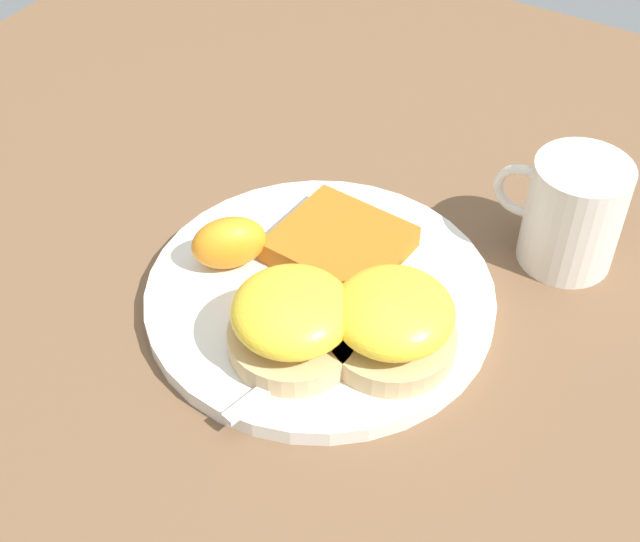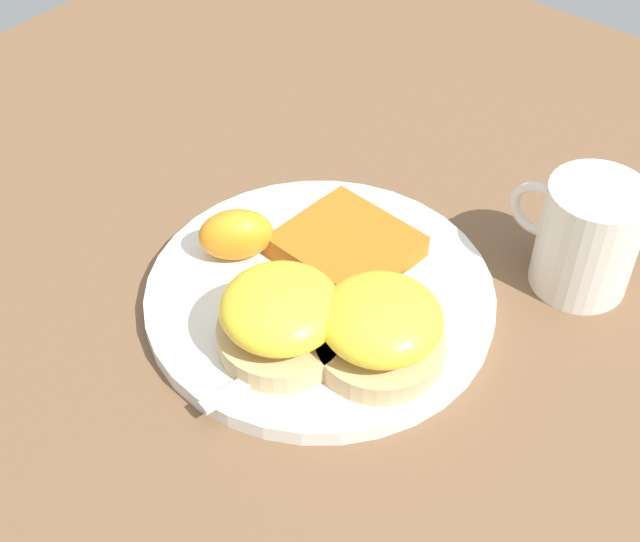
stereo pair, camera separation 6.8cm
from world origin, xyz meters
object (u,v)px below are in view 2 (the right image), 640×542
cup (586,237)px  sandwich_benedict_right (381,329)px  sandwich_benedict_left (281,318)px  orange_wedge (236,235)px  hashbrown_patty (347,246)px  fork (333,331)px

cup → sandwich_benedict_right: bearing=68.2°
sandwich_benedict_left → sandwich_benedict_right: 0.07m
sandwich_benedict_left → orange_wedge: (0.09, -0.05, -0.01)m
hashbrown_patty → orange_wedge: (0.07, 0.06, 0.01)m
orange_wedge → sandwich_benedict_left: bearing=151.1°
sandwich_benedict_right → cup: 0.19m
sandwich_benedict_right → cup: size_ratio=0.88×
hashbrown_patty → cup: (-0.15, -0.11, 0.02)m
fork → cup: 0.21m
hashbrown_patty → fork: size_ratio=0.48×
hashbrown_patty → fork: hashbrown_patty is taller
fork → cup: bearing=-121.2°
orange_wedge → cup: size_ratio=0.55×
sandwich_benedict_left → hashbrown_patty: 0.11m
hashbrown_patty → fork: bearing=121.1°
hashbrown_patty → cup: cup is taller
orange_wedge → sandwich_benedict_right: bearing=174.8°
orange_wedge → fork: size_ratio=0.30×
sandwich_benedict_right → fork: 0.05m
sandwich_benedict_right → cup: bearing=-111.8°
fork → cup: (-0.11, -0.18, 0.03)m
sandwich_benedict_left → sandwich_benedict_right: same height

